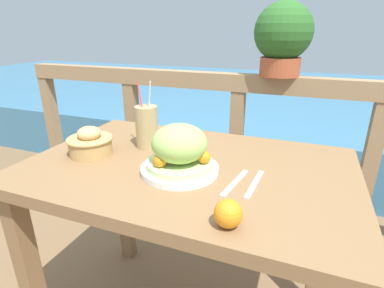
# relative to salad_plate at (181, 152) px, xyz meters

# --- Properties ---
(patio_table) EXTENTS (1.09, 0.71, 0.77)m
(patio_table) POSITION_rel_salad_plate_xyz_m (-0.00, 0.07, -0.19)
(patio_table) COLOR olive
(patio_table) RESTS_ON ground_plane
(railing_fence) EXTENTS (2.80, 0.08, 0.98)m
(railing_fence) POSITION_rel_salad_plate_xyz_m (-0.00, 0.80, -0.16)
(railing_fence) COLOR #937551
(railing_fence) RESTS_ON ground_plane
(sea_backdrop) EXTENTS (12.00, 4.00, 0.45)m
(sea_backdrop) POSITION_rel_salad_plate_xyz_m (-0.00, 3.30, -0.62)
(sea_backdrop) COLOR teal
(sea_backdrop) RESTS_ON ground_plane
(salad_plate) EXTENTS (0.25, 0.25, 0.16)m
(salad_plate) POSITION_rel_salad_plate_xyz_m (0.00, 0.00, 0.00)
(salad_plate) COLOR white
(salad_plate) RESTS_ON patio_table
(drink_glass) EXTENTS (0.08, 0.08, 0.26)m
(drink_glass) POSITION_rel_salad_plate_xyz_m (-0.21, 0.16, 0.01)
(drink_glass) COLOR tan
(drink_glass) RESTS_ON patio_table
(bread_basket) EXTENTS (0.16, 0.16, 0.10)m
(bread_basket) POSITION_rel_salad_plate_xyz_m (-0.36, 0.02, -0.02)
(bread_basket) COLOR tan
(bread_basket) RESTS_ON patio_table
(potted_plant) EXTENTS (0.28, 0.28, 0.35)m
(potted_plant) POSITION_rel_salad_plate_xyz_m (0.20, 0.80, 0.32)
(potted_plant) COLOR #A34C2D
(potted_plant) RESTS_ON railing_fence
(fork) EXTENTS (0.04, 0.18, 0.00)m
(fork) POSITION_rel_salad_plate_xyz_m (0.18, -0.01, -0.07)
(fork) COLOR silver
(fork) RESTS_ON patio_table
(knife) EXTENTS (0.03, 0.18, 0.00)m
(knife) POSITION_rel_salad_plate_xyz_m (0.23, 0.00, -0.07)
(knife) COLOR silver
(knife) RESTS_ON patio_table
(orange_near_basket) EXTENTS (0.07, 0.07, 0.07)m
(orange_near_basket) POSITION_rel_salad_plate_xyz_m (0.21, -0.22, -0.03)
(orange_near_basket) COLOR orange
(orange_near_basket) RESTS_ON patio_table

